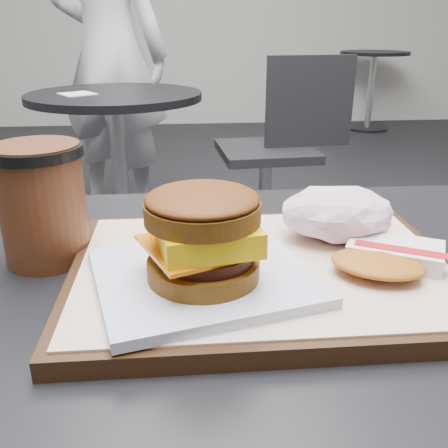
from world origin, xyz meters
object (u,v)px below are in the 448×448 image
serving_tray (263,271)px  crumpled_wrapper (338,214)px  customer_table (271,430)px  hash_brown (387,257)px  neighbor_table (118,142)px  breakfast_sandwich (203,245)px  neighbor_chair (281,140)px  patron (109,53)px  coffee_cup (42,199)px

serving_tray → crumpled_wrapper: size_ratio=3.08×
customer_table → hash_brown: size_ratio=5.94×
hash_brown → neighbor_table: (-0.46, 1.66, -0.25)m
breakfast_sandwich → neighbor_chair: bearing=76.5°
serving_tray → crumpled_wrapper: 0.11m
neighbor_table → neighbor_chair: 0.73m
neighbor_chair → patron: bearing=148.8°
serving_tray → hash_brown: size_ratio=2.82×
crumpled_wrapper → neighbor_chair: 1.78m
coffee_cup → patron: size_ratio=0.07×
crumpled_wrapper → patron: 2.28m
breakfast_sandwich → hash_brown: 0.18m
serving_tray → breakfast_sandwich: bearing=-146.8°
crumpled_wrapper → customer_table: bearing=-138.4°
serving_tray → neighbor_chair: bearing=78.0°
crumpled_wrapper → breakfast_sandwich: bearing=-147.4°
serving_tray → patron: size_ratio=0.22×
customer_table → patron: bearing=100.9°
hash_brown → crumpled_wrapper: crumpled_wrapper is taller
breakfast_sandwich → hash_brown: (0.18, 0.02, -0.03)m
serving_tray → neighbor_table: 1.69m
coffee_cup → neighbor_table: (-0.11, 1.57, -0.29)m
customer_table → patron: (-0.44, 2.29, 0.28)m
serving_tray → coffee_cup: (-0.23, 0.07, 0.06)m
crumpled_wrapper → neighbor_table: 1.66m
customer_table → crumpled_wrapper: 0.26m
serving_tray → neighbor_table: bearing=101.7°
crumpled_wrapper → neighbor_chair: (0.29, 1.73, -0.31)m
neighbor_chair → breakfast_sandwich: bearing=-103.5°
customer_table → coffee_cup: 0.36m
hash_brown → customer_table: bearing=176.1°
serving_tray → patron: (-0.43, 2.28, 0.08)m
hash_brown → coffee_cup: bearing=165.4°
customer_table → breakfast_sandwich: 0.26m
serving_tray → neighbor_chair: 1.85m
coffee_cup → serving_tray: bearing=-17.1°
customer_table → neighbor_table: customer_table is taller
breakfast_sandwich → crumpled_wrapper: 0.18m
crumpled_wrapper → neighbor_chair: size_ratio=0.14×
hash_brown → neighbor_table: bearing=105.4°
breakfast_sandwich → crumpled_wrapper: size_ratio=1.83×
customer_table → breakfast_sandwich: breakfast_sandwich is taller
coffee_cup → hash_brown: bearing=-14.6°
customer_table → hash_brown: (0.11, -0.01, 0.22)m
neighbor_table → customer_table: bearing=-78.0°
hash_brown → crumpled_wrapper: 0.08m
neighbor_chair → patron: size_ratio=0.51×
crumpled_wrapper → neighbor_table: size_ratio=0.16×
serving_tray → coffee_cup: coffee_cup is taller
neighbor_table → neighbor_chair: (0.72, 0.15, -0.04)m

